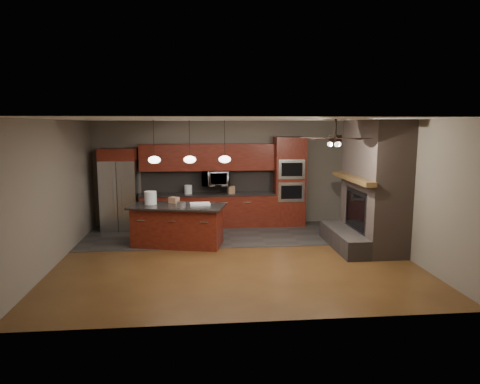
{
  "coord_description": "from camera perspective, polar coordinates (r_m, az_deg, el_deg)",
  "views": [
    {
      "loc": [
        -0.7,
        -8.51,
        2.69
      ],
      "look_at": [
        0.17,
        0.6,
        1.26
      ],
      "focal_mm": 32.0,
      "sensor_mm": 36.0,
      "label": 1
    }
  ],
  "objects": [
    {
      "name": "back_wall",
      "position": [
        11.6,
        -1.97,
        2.52
      ],
      "size": [
        7.0,
        0.02,
        2.8
      ],
      "primitive_type": "cube",
      "color": "#6E6558",
      "rests_on": "ground"
    },
    {
      "name": "fireplace_column",
      "position": [
        9.76,
        17.11,
        0.31
      ],
      "size": [
        1.3,
        2.1,
        2.8
      ],
      "color": "brown",
      "rests_on": "ground"
    },
    {
      "name": "refrigerator",
      "position": [
        11.43,
        -15.77,
        0.34
      ],
      "size": [
        0.9,
        0.75,
        2.11
      ],
      "color": "silver",
      "rests_on": "ground"
    },
    {
      "name": "slate_tile_patch",
      "position": [
        10.68,
        -1.54,
        -5.66
      ],
      "size": [
        7.0,
        2.4,
        0.01
      ],
      "primitive_type": "cube",
      "color": "#33302E",
      "rests_on": "ground"
    },
    {
      "name": "pendant_center",
      "position": [
        9.24,
        -6.71,
        4.35
      ],
      "size": [
        0.26,
        0.26,
        0.92
      ],
      "color": "black",
      "rests_on": "ceiling"
    },
    {
      "name": "oven_tower",
      "position": [
        11.55,
        6.57,
        1.4
      ],
      "size": [
        0.8,
        0.63,
        2.38
      ],
      "color": "maroon",
      "rests_on": "ground"
    },
    {
      "name": "counter_bucket",
      "position": [
        11.34,
        -6.92,
        0.35
      ],
      "size": [
        0.27,
        0.27,
        0.23
      ],
      "primitive_type": "cylinder",
      "rotation": [
        0.0,
        0.0,
        0.41
      ],
      "color": "white",
      "rests_on": "back_cabinetry"
    },
    {
      "name": "back_cabinetry",
      "position": [
        11.4,
        -4.27,
        -0.18
      ],
      "size": [
        3.59,
        0.64,
        2.2
      ],
      "color": "maroon",
      "rests_on": "ground"
    },
    {
      "name": "paint_can",
      "position": [
        9.35,
        -7.86,
        -1.7
      ],
      "size": [
        0.22,
        0.22,
        0.13
      ],
      "primitive_type": "cylinder",
      "rotation": [
        0.0,
        0.0,
        0.2
      ],
      "color": "silver",
      "rests_on": "kitchen_island"
    },
    {
      "name": "paint_tray",
      "position": [
        9.62,
        -5.35,
        -1.6
      ],
      "size": [
        0.46,
        0.34,
        0.04
      ],
      "primitive_type": "cube",
      "rotation": [
        0.0,
        0.0,
        0.07
      ],
      "color": "white",
      "rests_on": "kitchen_island"
    },
    {
      "name": "right_wall",
      "position": [
        9.58,
        20.61,
        0.59
      ],
      "size": [
        0.02,
        6.0,
        2.8
      ],
      "primitive_type": "cube",
      "color": "#6E6558",
      "rests_on": "ground"
    },
    {
      "name": "pendant_right",
      "position": [
        9.25,
        -2.05,
        4.41
      ],
      "size": [
        0.26,
        0.26,
        0.92
      ],
      "color": "black",
      "rests_on": "ceiling"
    },
    {
      "name": "white_bucket",
      "position": [
        9.86,
        -11.85,
        -0.76
      ],
      "size": [
        0.32,
        0.32,
        0.29
      ],
      "primitive_type": "cylinder",
      "rotation": [
        0.0,
        0.0,
        -0.19
      ],
      "color": "white",
      "rests_on": "kitchen_island"
    },
    {
      "name": "microwave",
      "position": [
        11.35,
        -3.28,
        1.86
      ],
      "size": [
        0.73,
        0.41,
        0.5
      ],
      "primitive_type": "imported",
      "color": "silver",
      "rests_on": "back_cabinetry"
    },
    {
      "name": "counter_box",
      "position": [
        11.32,
        -1.19,
        0.3
      ],
      "size": [
        0.2,
        0.18,
        0.19
      ],
      "primitive_type": "cube",
      "rotation": [
        0.0,
        0.0,
        0.26
      ],
      "color": "#966F4D",
      "rests_on": "back_cabinetry"
    },
    {
      "name": "cardboard_box",
      "position": [
        9.94,
        -8.79,
        -1.06
      ],
      "size": [
        0.26,
        0.25,
        0.13
      ],
      "primitive_type": "cube",
      "rotation": [
        0.0,
        0.0,
        -0.65
      ],
      "color": "#9E6F51",
      "rests_on": "kitchen_island"
    },
    {
      "name": "pendant_left",
      "position": [
        9.29,
        -11.35,
        4.26
      ],
      "size": [
        0.26,
        0.26,
        0.92
      ],
      "color": "black",
      "rests_on": "ceiling"
    },
    {
      "name": "ground",
      "position": [
        8.95,
        -0.74,
        -8.58
      ],
      "size": [
        7.0,
        7.0,
        0.0
      ],
      "primitive_type": "plane",
      "color": "brown",
      "rests_on": "ground"
    },
    {
      "name": "left_wall",
      "position": [
        9.05,
        -23.43,
        -0.03
      ],
      "size": [
        0.02,
        6.0,
        2.8
      ],
      "primitive_type": "cube",
      "color": "#6E6558",
      "rests_on": "ground"
    },
    {
      "name": "ceiling_fan",
      "position": [
        8.11,
        12.59,
        7.05
      ],
      "size": [
        1.27,
        1.33,
        0.41
      ],
      "color": "black",
      "rests_on": "ceiling"
    },
    {
      "name": "kitchen_island",
      "position": [
        9.72,
        -8.32,
        -4.42
      ],
      "size": [
        2.24,
        1.4,
        0.92
      ],
      "rotation": [
        0.0,
        0.0,
        -0.23
      ],
      "color": "maroon",
      "rests_on": "ground"
    },
    {
      "name": "ceiling",
      "position": [
        8.54,
        -0.78,
        9.65
      ],
      "size": [
        7.0,
        6.0,
        0.02
      ],
      "primitive_type": "cube",
      "color": "white",
      "rests_on": "back_wall"
    }
  ]
}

